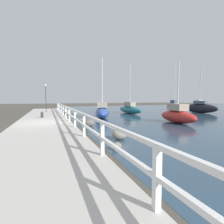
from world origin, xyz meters
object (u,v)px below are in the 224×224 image
object	(u,v)px
mooring_bollard	(42,115)
sailboat_red	(177,115)
sailboat_teal	(130,109)
sailboat_orange	(174,106)
dock_lamp	(46,93)
sailboat_gray	(199,106)
sailboat_black	(200,108)
sailboat_blue	(102,111)

from	to	relation	value
mooring_bollard	sailboat_red	world-z (taller)	sailboat_red
mooring_bollard	sailboat_teal	xyz separation A→B (m)	(10.27, 3.77, 0.07)
sailboat_teal	sailboat_orange	distance (m)	9.91
dock_lamp	sailboat_gray	xyz separation A→B (m)	(24.29, -0.35, -2.02)
dock_lamp	sailboat_black	xyz separation A→B (m)	(19.17, -5.31, -1.95)
dock_lamp	sailboat_blue	size ratio (longest dim) A/B	0.59
dock_lamp	sailboat_black	size ratio (longest dim) A/B	0.60
sailboat_red	sailboat_orange	world-z (taller)	sailboat_orange
dock_lamp	sailboat_gray	distance (m)	24.38
sailboat_blue	sailboat_teal	distance (m)	6.18
mooring_bollard	sailboat_blue	world-z (taller)	sailboat_blue
sailboat_black	sailboat_gray	distance (m)	7.12
sailboat_red	sailboat_orange	bearing A→B (deg)	53.97
sailboat_black	sailboat_orange	distance (m)	5.37
sailboat_teal	sailboat_black	world-z (taller)	sailboat_teal
dock_lamp	sailboat_orange	xyz separation A→B (m)	(19.43, 0.05, -1.96)
sailboat_gray	sailboat_orange	world-z (taller)	sailboat_orange
sailboat_red	sailboat_teal	xyz separation A→B (m)	(0.33, 9.11, -0.02)
mooring_bollard	sailboat_teal	bearing A→B (deg)	20.13
sailboat_teal	sailboat_orange	world-z (taller)	sailboat_orange
sailboat_black	sailboat_orange	size ratio (longest dim) A/B	0.81
sailboat_teal	sailboat_gray	size ratio (longest dim) A/B	1.32
sailboat_gray	sailboat_black	bearing A→B (deg)	-144.92
dock_lamp	sailboat_orange	bearing A→B (deg)	0.15
sailboat_red	sailboat_teal	distance (m)	9.12
sailboat_red	sailboat_black	size ratio (longest dim) A/B	0.83
dock_lamp	sailboat_teal	world-z (taller)	sailboat_teal
sailboat_black	sailboat_orange	bearing A→B (deg)	71.32
dock_lamp	sailboat_gray	size ratio (longest dim) A/B	0.72
dock_lamp	sailboat_teal	size ratio (longest dim) A/B	0.54
sailboat_orange	sailboat_blue	bearing A→B (deg)	-154.94
sailboat_teal	dock_lamp	bearing A→B (deg)	161.89
sailboat_red	sailboat_gray	bearing A→B (deg)	41.54
sailboat_blue	sailboat_teal	xyz separation A→B (m)	(4.83, 3.85, -0.08)
dock_lamp	sailboat_gray	world-z (taller)	sailboat_gray
sailboat_blue	sailboat_gray	world-z (taller)	sailboat_blue
sailboat_gray	sailboat_orange	size ratio (longest dim) A/B	0.67
mooring_bollard	sailboat_black	distance (m)	19.51
sailboat_blue	sailboat_teal	bearing A→B (deg)	55.45
mooring_bollard	sailboat_black	size ratio (longest dim) A/B	0.09
sailboat_blue	sailboat_teal	size ratio (longest dim) A/B	0.92
sailboat_gray	sailboat_orange	xyz separation A→B (m)	(-4.86, 0.40, 0.05)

